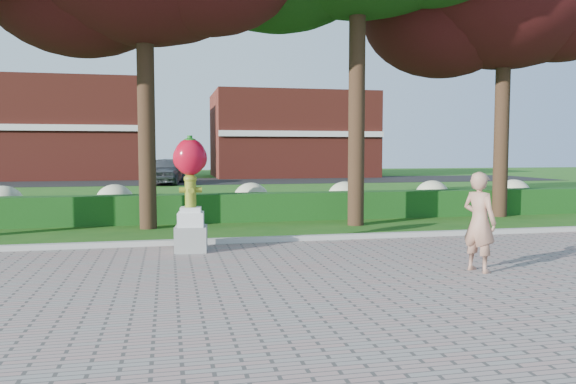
# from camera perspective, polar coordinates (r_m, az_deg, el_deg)

# --- Properties ---
(ground) EXTENTS (100.00, 100.00, 0.00)m
(ground) POSITION_cam_1_polar(r_m,az_deg,el_deg) (9.29, -2.63, -8.39)
(ground) COLOR #1D5615
(ground) RESTS_ON ground
(walkway) EXTENTS (40.00, 14.00, 0.04)m
(walkway) POSITION_cam_1_polar(r_m,az_deg,el_deg) (5.54, 4.56, -17.07)
(walkway) COLOR gray
(walkway) RESTS_ON ground
(curb) EXTENTS (40.00, 0.18, 0.15)m
(curb) POSITION_cam_1_polar(r_m,az_deg,el_deg) (12.19, -4.97, -5.00)
(curb) COLOR #ADADA5
(curb) RESTS_ON ground
(lawn_hedge) EXTENTS (24.00, 0.70, 0.80)m
(lawn_hedge) POSITION_cam_1_polar(r_m,az_deg,el_deg) (16.09, -6.77, -1.59)
(lawn_hedge) COLOR #144112
(lawn_hedge) RESTS_ON ground
(hydrangea_row) EXTENTS (20.10, 1.10, 0.99)m
(hydrangea_row) POSITION_cam_1_polar(r_m,az_deg,el_deg) (17.13, -5.18, -0.72)
(hydrangea_row) COLOR beige
(hydrangea_row) RESTS_ON ground
(street) EXTENTS (50.00, 8.00, 0.02)m
(street) POSITION_cam_1_polar(r_m,az_deg,el_deg) (37.02, -9.82, 1.07)
(street) COLOR black
(street) RESTS_ON ground
(building_left) EXTENTS (14.00, 8.00, 7.00)m
(building_left) POSITION_cam_1_polar(r_m,az_deg,el_deg) (43.80, -23.47, 5.84)
(building_left) COLOR maroon
(building_left) RESTS_ON ground
(building_right) EXTENTS (12.00, 8.00, 6.40)m
(building_right) POSITION_cam_1_polar(r_m,az_deg,el_deg) (43.99, 0.32, 5.79)
(building_right) COLOR maroon
(building_right) RESTS_ON ground
(hydrant_sculpture) EXTENTS (0.68, 0.68, 2.28)m
(hydrant_sculpture) POSITION_cam_1_polar(r_m,az_deg,el_deg) (11.17, -9.88, 0.17)
(hydrant_sculpture) COLOR gray
(hydrant_sculpture) RESTS_ON walkway
(woman) EXTENTS (0.60, 0.71, 1.64)m
(woman) POSITION_cam_1_polar(r_m,az_deg,el_deg) (9.73, 18.86, -2.88)
(woman) COLOR tan
(woman) RESTS_ON walkway
(parked_car) EXTENTS (2.62, 4.94, 1.60)m
(parked_car) POSITION_cam_1_polar(r_m,az_deg,el_deg) (34.44, -12.33, 2.15)
(parked_car) COLOR #42464A
(parked_car) RESTS_ON street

